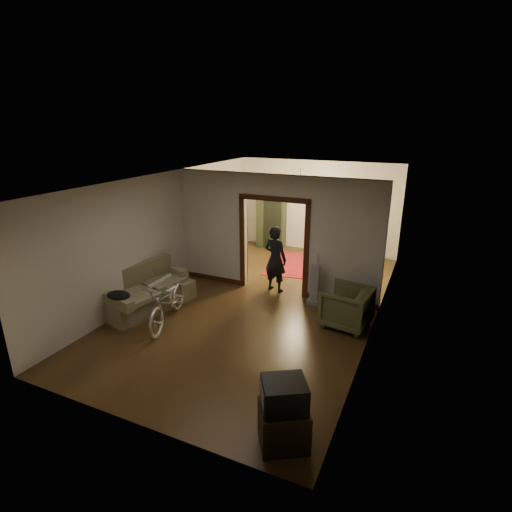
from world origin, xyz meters
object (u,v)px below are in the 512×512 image
Objects in this scene: armchair at (346,307)px; desk at (341,248)px; bicycle at (168,301)px; locker at (271,220)px; person at (275,259)px; sofa at (148,288)px.

desk is at bearing -157.42° from armchair.
bicycle reaches higher than armchair.
armchair is 0.51× the size of locker.
armchair is at bearing -56.37° from locker.
bicycle is at bearing 72.62° from person.
locker is at bearing -133.53° from armchair.
person reaches higher than sofa.
person is 1.55× the size of desk.
desk is at bearing -14.30° from locker.
sofa is at bearing -68.24° from armchair.
sofa is 3.00m from person.
person is 0.91× the size of locker.
sofa is 4.25m from armchair.
armchair is at bearing 7.14° from bicycle.
locker is (-0.08, 5.67, 0.41)m from bicycle.
armchair is 2.24m from person.
armchair is (3.31, 1.37, -0.06)m from bicycle.
armchair is 5.50m from locker.
bicycle is 3.58m from armchair.
bicycle is 5.69m from locker.
bicycle is (0.82, -0.38, 0.00)m from sofa.
locker is at bearing 75.48° from bicycle.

